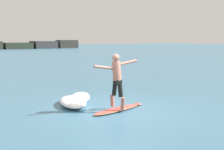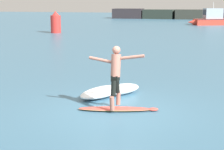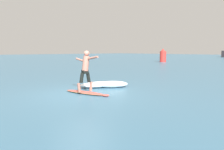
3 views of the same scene
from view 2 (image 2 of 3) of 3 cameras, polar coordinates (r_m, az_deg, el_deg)
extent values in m
plane|color=#3A6782|center=(11.01, 0.43, -5.57)|extent=(200.00, 200.00, 0.00)
cube|color=#2B262A|center=(74.33, 2.51, 9.35)|extent=(5.82, 3.94, 1.88)
cube|color=#28312A|center=(73.13, 7.18, 9.19)|extent=(5.91, 3.89, 1.73)
cube|color=#2E312A|center=(72.41, 11.98, 9.03)|extent=(6.14, 4.13, 1.76)
ellipsoid|color=#E04C40|center=(11.11, 0.50, -5.18)|extent=(2.24, 1.00, 0.09)
ellipsoid|color=#E04C40|center=(11.14, 6.29, -5.20)|extent=(0.36, 0.33, 0.08)
ellipsoid|color=#339E56|center=(11.11, 0.50, -5.18)|extent=(2.26, 1.01, 0.04)
cone|color=black|center=(11.20, -4.13, -5.66)|extent=(0.06, 0.06, 0.14)
cone|color=black|center=(11.06, -3.40, -5.86)|extent=(0.06, 0.06, 0.14)
cone|color=black|center=(11.31, -3.29, -5.48)|extent=(0.06, 0.06, 0.14)
cylinder|color=#9C6353|center=(11.34, 0.97, -3.55)|extent=(0.13, 0.18, 0.42)
cylinder|color=black|center=(11.10, 0.77, -1.62)|extent=(0.15, 0.23, 0.46)
cylinder|color=#9C6353|center=(10.75, 0.00, -4.37)|extent=(0.13, 0.18, 0.42)
cylinder|color=black|center=(10.78, 0.23, -2.01)|extent=(0.15, 0.23, 0.46)
cube|color=black|center=(10.89, 0.51, -0.48)|extent=(0.21, 0.26, 0.16)
cylinder|color=#9C6353|center=(10.87, 0.59, 1.46)|extent=(0.29, 0.38, 0.69)
sphere|color=#9C6353|center=(10.85, 0.67, 3.82)|extent=(0.24, 0.24, 0.24)
cylinder|color=#9C6353|center=(11.03, -1.79, 2.34)|extent=(0.70, 0.15, 0.21)
cylinder|color=#9C6353|center=(10.73, 3.14, 2.74)|extent=(0.70, 0.12, 0.20)
cube|color=red|center=(54.81, 15.84, 7.80)|extent=(6.76, 4.59, 0.85)
cone|color=red|center=(53.13, 12.07, 7.88)|extent=(1.45, 1.31, 0.85)
cube|color=black|center=(54.79, 15.86, 8.17)|extent=(6.72, 4.60, 0.08)
cube|color=#8B99A3|center=(54.39, 15.14, 9.02)|extent=(2.79, 2.23, 1.44)
cube|color=#232D38|center=(53.83, 13.91, 9.24)|extent=(0.47, 0.84, 0.72)
cylinder|color=silver|center=(54.37, 15.20, 10.25)|extent=(0.06, 0.06, 0.90)
cylinder|color=red|center=(39.48, -8.57, 7.67)|extent=(1.05, 1.05, 1.79)
cone|color=red|center=(39.43, -8.61, 9.29)|extent=(0.74, 0.74, 0.44)
ellipsoid|color=white|center=(12.74, -1.57, -2.60)|extent=(1.51, 2.22, 0.29)
ellipsoid|color=white|center=(13.02, 1.26, -2.19)|extent=(1.51, 1.76, 0.34)
camera|label=1|loc=(8.95, -61.67, 0.60)|focal=50.00mm
camera|label=3|loc=(7.00, 61.72, -5.09)|focal=35.00mm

